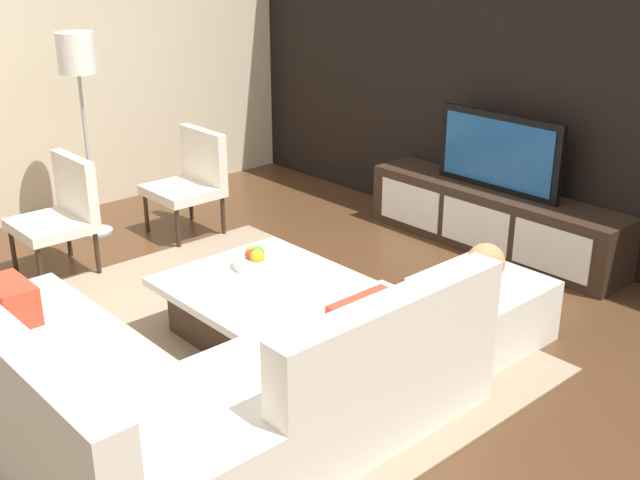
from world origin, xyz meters
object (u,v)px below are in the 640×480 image
at_px(television, 498,152).
at_px(fruit_bowl, 255,259).
at_px(sectional_couch, 179,388).
at_px(accent_chair_near, 62,209).
at_px(ottoman, 482,309).
at_px(accent_chair_far, 192,176).
at_px(floor_lamp, 78,68).
at_px(decorative_ball, 486,262).
at_px(media_console, 493,219).
at_px(coffee_table, 261,305).

height_order(television, fruit_bowl, television).
bearing_deg(sectional_couch, accent_chair_near, 167.61).
bearing_deg(ottoman, accent_chair_far, -174.39).
bearing_deg(fruit_bowl, accent_chair_far, 159.51).
xyz_separation_m(accent_chair_near, floor_lamp, (-0.58, 0.52, 0.91)).
bearing_deg(fruit_bowl, decorative_ball, 38.19).
relative_size(sectional_couch, fruit_bowl, 8.22).
bearing_deg(accent_chair_far, ottoman, 9.74).
height_order(sectional_couch, fruit_bowl, sectional_couch).
bearing_deg(fruit_bowl, ottoman, 38.19).
height_order(sectional_couch, accent_chair_near, accent_chair_near).
bearing_deg(accent_chair_far, sectional_couch, -30.75).
bearing_deg(media_console, accent_chair_far, -141.27).
height_order(accent_chair_near, fruit_bowl, accent_chair_near).
bearing_deg(sectional_couch, accent_chair_far, 145.12).
bearing_deg(sectional_couch, floor_lamp, 160.66).
distance_m(media_console, ottoman, 1.56).
bearing_deg(fruit_bowl, media_console, 82.76).
xyz_separation_m(coffee_table, accent_chair_near, (-1.80, -0.45, 0.29)).
xyz_separation_m(media_console, floor_lamp, (-2.48, -2.23, 1.15)).
xyz_separation_m(media_console, coffee_table, (-0.10, -2.30, -0.05)).
bearing_deg(media_console, coffee_table, -92.49).
xyz_separation_m(accent_chair_near, accent_chair_far, (-0.05, 1.18, -0.00)).
bearing_deg(floor_lamp, accent_chair_far, 51.90).
xyz_separation_m(media_console, television, (0.00, 0.00, 0.56)).
relative_size(floor_lamp, fruit_bowl, 6.00).
bearing_deg(coffee_table, floor_lamp, 178.49).
height_order(media_console, decorative_ball, decorative_ball).
relative_size(accent_chair_near, ottoman, 1.24).
distance_m(media_console, decorative_ball, 1.58).
distance_m(television, floor_lamp, 3.39).
height_order(television, floor_lamp, floor_lamp).
height_order(television, ottoman, television).
relative_size(media_console, fruit_bowl, 8.00).
distance_m(sectional_couch, fruit_bowl, 1.34).
bearing_deg(decorative_ball, sectional_couch, -100.72).
xyz_separation_m(coffee_table, decorative_ball, (0.97, 1.01, 0.32)).
relative_size(sectional_couch, floor_lamp, 1.37).
height_order(coffee_table, floor_lamp, floor_lamp).
distance_m(media_console, sectional_couch, 3.31).
bearing_deg(sectional_couch, media_console, 98.59).
relative_size(accent_chair_far, decorative_ball, 3.60).
xyz_separation_m(coffee_table, floor_lamp, (-2.38, 0.06, 1.20)).
relative_size(television, coffee_table, 1.05).
height_order(media_console, accent_chair_far, accent_chair_far).
height_order(accent_chair_near, accent_chair_far, same).
relative_size(television, accent_chair_near, 1.28).
bearing_deg(sectional_couch, television, 98.59).
xyz_separation_m(television, ottoman, (0.87, -1.29, -0.61)).
bearing_deg(ottoman, decorative_ball, 0.00).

